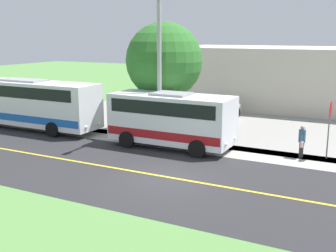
{
  "coord_description": "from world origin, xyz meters",
  "views": [
    {
      "loc": [
        15.23,
        7.84,
        6.0
      ],
      "look_at": [
        -3.5,
        -1.85,
        1.4
      ],
      "focal_mm": 44.94,
      "sensor_mm": 36.0,
      "label": 1
    }
  ],
  "objects": [
    {
      "name": "ground_plane",
      "position": [
        0.0,
        0.0,
        0.0
      ],
      "size": [
        120.0,
        120.0,
        0.0
      ],
      "primitive_type": "plane",
      "color": "#548442"
    },
    {
      "name": "road_surface",
      "position": [
        0.0,
        0.0,
        0.0
      ],
      "size": [
        8.0,
        100.0,
        0.01
      ],
      "primitive_type": "cube",
      "color": "#28282B",
      "rests_on": "ground"
    },
    {
      "name": "sidewalk",
      "position": [
        -5.2,
        0.0,
        0.0
      ],
      "size": [
        2.4,
        100.0,
        0.01
      ],
      "primitive_type": "cube",
      "color": "#9E9991",
      "rests_on": "ground"
    },
    {
      "name": "parking_lot_surface",
      "position": [
        -12.4,
        3.0,
        0.0
      ],
      "size": [
        14.0,
        36.0,
        0.01
      ],
      "primitive_type": "cube",
      "color": "gray",
      "rests_on": "ground"
    },
    {
      "name": "road_centre_line",
      "position": [
        0.0,
        0.0,
        0.01
      ],
      "size": [
        0.16,
        100.0,
        0.0
      ],
      "primitive_type": "cube",
      "color": "gold",
      "rests_on": "ground"
    },
    {
      "name": "shuttle_bus_front",
      "position": [
        -4.56,
        -2.18,
        1.63
      ],
      "size": [
        2.77,
        6.79,
        2.98
      ],
      "color": "white",
      "rests_on": "ground"
    },
    {
      "name": "transit_bus_rear",
      "position": [
        -4.47,
        -12.92,
        1.75
      ],
      "size": [
        2.59,
        11.08,
        3.19
      ],
      "color": "white",
      "rests_on": "ground"
    },
    {
      "name": "pedestrian_with_bags",
      "position": [
        -5.73,
        4.47,
        0.87
      ],
      "size": [
        0.72,
        0.34,
        1.63
      ],
      "color": "#262628",
      "rests_on": "ground"
    },
    {
      "name": "stop_sign",
      "position": [
        -6.1,
        5.65,
        1.96
      ],
      "size": [
        0.76,
        0.07,
        2.88
      ],
      "color": "slate",
      "rests_on": "ground"
    },
    {
      "name": "street_light_pole",
      "position": [
        -4.88,
        -3.16,
        4.45
      ],
      "size": [
        1.97,
        0.24,
        8.07
      ],
      "color": "#9E9EA3",
      "rests_on": "ground"
    },
    {
      "name": "parked_car_near",
      "position": [
        -13.0,
        -2.51,
        0.69
      ],
      "size": [
        4.48,
        2.17,
        1.45
      ],
      "color": "white",
      "rests_on": "ground"
    },
    {
      "name": "tree_curbside",
      "position": [
        -7.4,
        -4.13,
        4.44
      ],
      "size": [
        4.65,
        4.65,
        6.78
      ],
      "color": "brown",
      "rests_on": "ground"
    },
    {
      "name": "commercial_building",
      "position": [
        -21.4,
        2.45,
        2.48
      ],
      "size": [
        10.0,
        23.51,
        4.95
      ],
      "primitive_type": "cube",
      "color": "beige",
      "rests_on": "ground"
    }
  ]
}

